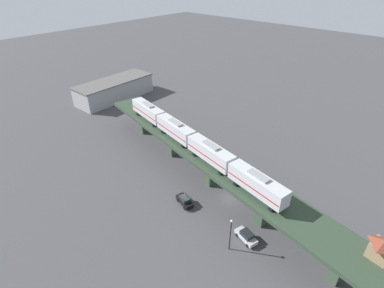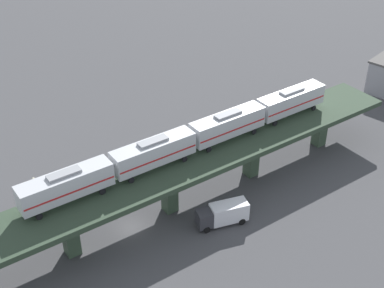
% 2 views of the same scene
% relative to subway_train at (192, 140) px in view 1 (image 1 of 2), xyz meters
% --- Properties ---
extents(ground_plane, '(400.00, 400.00, 0.00)m').
position_rel_subway_train_xyz_m(ground_plane, '(-0.73, -11.38, -9.70)').
color(ground_plane, '#424244').
extents(elevated_viaduct, '(25.39, 91.95, 7.16)m').
position_rel_subway_train_xyz_m(elevated_viaduct, '(-0.76, -11.54, -3.54)').
color(elevated_viaduct, '#2C3D2C').
rests_on(elevated_viaduct, ground).
extents(subway_train, '(12.03, 49.45, 4.45)m').
position_rel_subway_train_xyz_m(subway_train, '(0.00, 0.00, 0.00)').
color(subway_train, silver).
rests_on(subway_train, elevated_viaduct).
extents(signal_hut, '(3.76, 3.76, 3.40)m').
position_rel_subway_train_xyz_m(signal_hut, '(-3.41, -38.41, -0.74)').
color(signal_hut, '#8C7251').
rests_on(signal_hut, elevated_viaduct).
extents(street_car_silver, '(2.95, 4.73, 1.89)m').
position_rel_subway_train_xyz_m(street_car_silver, '(-7.58, -19.90, -8.76)').
color(street_car_silver, '#B7BABF').
rests_on(street_car_silver, ground).
extents(street_car_black, '(3.01, 4.73, 1.89)m').
position_rel_subway_train_xyz_m(street_car_black, '(-8.13, -5.33, -8.76)').
color(street_car_black, black).
rests_on(street_car_black, ground).
extents(delivery_truck, '(5.22, 7.45, 3.20)m').
position_rel_subway_train_xyz_m(delivery_truck, '(7.84, -1.95, -7.94)').
color(delivery_truck, '#333338').
rests_on(delivery_truck, ground).
extents(street_lamp, '(0.44, 0.44, 6.94)m').
position_rel_subway_train_xyz_m(street_lamp, '(-11.27, -18.86, -5.59)').
color(street_lamp, black).
rests_on(street_lamp, ground).
extents(warehouse_building, '(28.89, 11.16, 6.80)m').
position_rel_subway_train_xyz_m(warehouse_building, '(15.97, 52.28, -6.29)').
color(warehouse_building, '#99999E').
rests_on(warehouse_building, ground).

